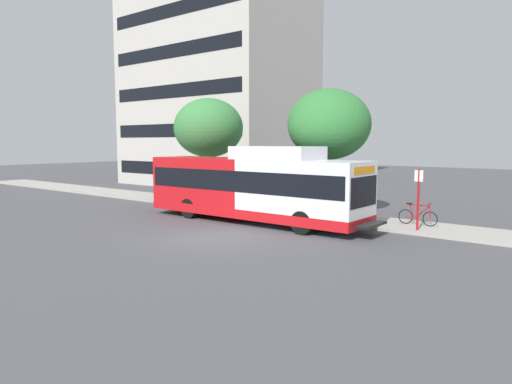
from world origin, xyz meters
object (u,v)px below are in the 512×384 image
(transit_bus, at_px, (253,187))
(bicycle_parked, at_px, (418,216))
(bus_stop_sign_pole, at_px, (418,195))
(street_tree_near_stop, at_px, (329,125))
(street_tree_mid_block, at_px, (209,128))

(transit_bus, xyz_separation_m, bicycle_parked, (3.32, -6.78, -1.14))
(bus_stop_sign_pole, bearing_deg, bicycle_parked, 18.53)
(bus_stop_sign_pole, bearing_deg, transit_bus, 106.26)
(transit_bus, distance_m, street_tree_near_stop, 5.21)
(bus_stop_sign_pole, xyz_separation_m, street_tree_near_stop, (1.68, 5.27, 3.09))
(transit_bus, distance_m, bus_stop_sign_pole, 7.49)
(street_tree_near_stop, bearing_deg, street_tree_mid_block, 89.01)
(bicycle_parked, relative_size, street_tree_near_stop, 0.27)
(street_tree_near_stop, bearing_deg, bicycle_parked, -95.47)
(transit_bus, relative_size, bicycle_parked, 6.96)
(bus_stop_sign_pole, xyz_separation_m, street_tree_mid_block, (1.83, 13.96, 3.08))
(street_tree_mid_block, bearing_deg, transit_bus, -120.14)
(bicycle_parked, bearing_deg, bus_stop_sign_pole, -161.47)
(bus_stop_sign_pole, height_order, street_tree_mid_block, street_tree_mid_block)
(transit_bus, relative_size, bus_stop_sign_pole, 4.71)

